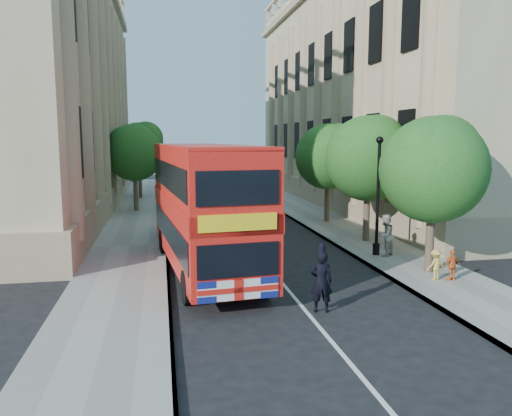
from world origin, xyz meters
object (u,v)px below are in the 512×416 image
box_van (188,215)px  woman_pedestrian (385,235)px  double_decker_bus (204,204)px  police_constable (321,282)px  lamp_post (378,201)px

box_van → woman_pedestrian: 10.18m
double_decker_bus → police_constable: 6.28m
double_decker_bus → woman_pedestrian: (7.88, 0.75, -1.66)m
double_decker_bus → police_constable: double_decker_bus is taller
lamp_post → double_decker_bus: 7.66m
double_decker_bus → woman_pedestrian: size_ratio=5.92×
double_decker_bus → woman_pedestrian: double_decker_bus is taller
double_decker_bus → box_van: 6.94m
box_van → police_constable: (3.33, -12.01, -0.31)m
lamp_post → police_constable: size_ratio=2.76×
double_decker_bus → police_constable: (3.01, -5.22, -1.75)m
box_van → woman_pedestrian: size_ratio=2.48×
box_van → police_constable: size_ratio=2.41×
police_constable → double_decker_bus: bearing=-49.6°
lamp_post → double_decker_bus: lamp_post is taller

